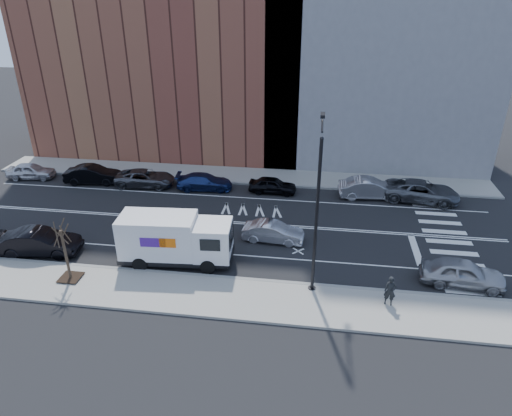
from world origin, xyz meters
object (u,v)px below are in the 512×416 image
(far_parked_b, at_px, (93,175))
(near_parked_front, at_px, (463,273))
(driving_sedan, at_px, (273,232))
(far_parked_a, at_px, (31,171))
(pedestrian, at_px, (390,291))
(fedex_van, at_px, (175,239))

(far_parked_b, xyz_separation_m, near_parked_front, (27.75, -11.12, 0.02))
(near_parked_front, bearing_deg, driving_sedan, 78.75)
(far_parked_a, xyz_separation_m, pedestrian, (29.31, -13.96, 0.30))
(far_parked_a, height_order, driving_sedan, far_parked_a)
(far_parked_a, height_order, near_parked_front, near_parked_front)
(fedex_van, height_order, far_parked_b, fedex_van)
(fedex_van, xyz_separation_m, far_parked_a, (-16.75, 11.32, -0.95))
(near_parked_front, bearing_deg, far_parked_b, 73.93)
(pedestrian, bearing_deg, driving_sedan, 147.61)
(pedestrian, bearing_deg, far_parked_b, 158.53)
(near_parked_front, relative_size, pedestrian, 2.75)
(driving_sedan, xyz_separation_m, pedestrian, (6.88, -6.06, 0.33))
(far_parked_b, relative_size, pedestrian, 2.78)
(far_parked_b, xyz_separation_m, driving_sedan, (16.49, -7.67, -0.11))
(far_parked_b, bearing_deg, near_parked_front, -118.53)
(far_parked_a, distance_m, driving_sedan, 23.78)
(far_parked_b, height_order, driving_sedan, far_parked_b)
(far_parked_a, distance_m, far_parked_b, 5.95)
(pedestrian, bearing_deg, near_parked_front, 39.77)
(far_parked_a, relative_size, pedestrian, 2.42)
(fedex_van, relative_size, driving_sedan, 1.73)
(fedex_van, xyz_separation_m, pedestrian, (12.57, -2.64, -0.65))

